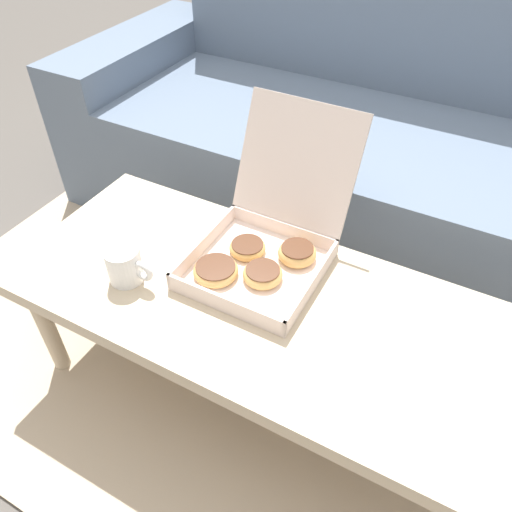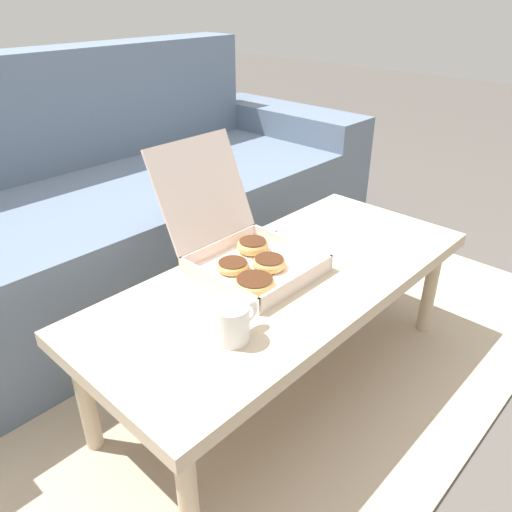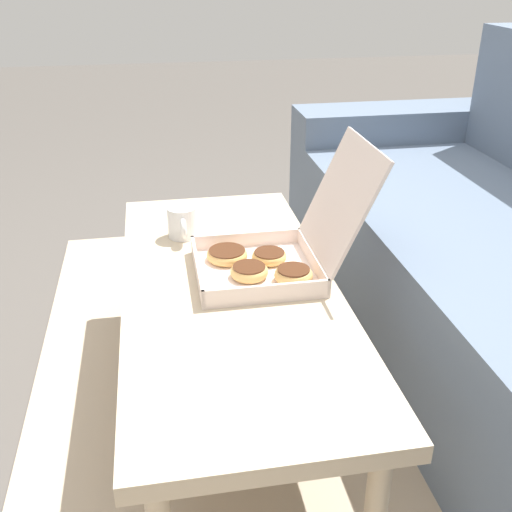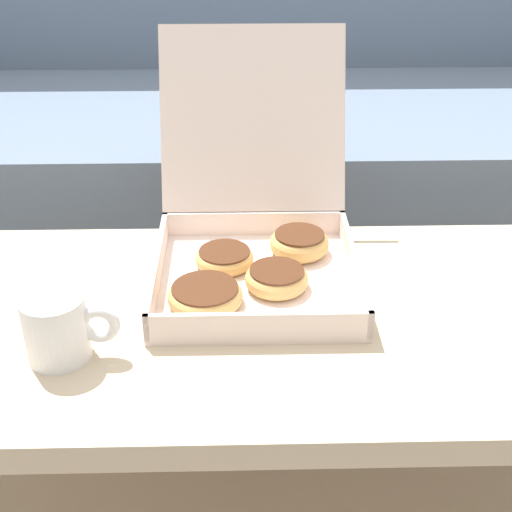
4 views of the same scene
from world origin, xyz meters
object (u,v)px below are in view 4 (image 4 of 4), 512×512
(couch, at_px, (265,143))
(coffee_table, at_px, (286,334))
(coffee_mug, at_px, (59,327))
(pastry_box, at_px, (254,236))

(couch, relative_size, coffee_table, 1.84)
(coffee_table, relative_size, coffee_mug, 9.67)
(couch, distance_m, coffee_mug, 1.03)
(couch, relative_size, coffee_mug, 17.82)
(couch, distance_m, pastry_box, 0.77)
(coffee_table, bearing_deg, pastry_box, 109.74)
(couch, height_order, coffee_mug, couch)
(coffee_table, xyz_separation_m, pastry_box, (-0.04, 0.12, 0.10))
(couch, height_order, coffee_table, couch)
(coffee_table, relative_size, pastry_box, 2.79)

